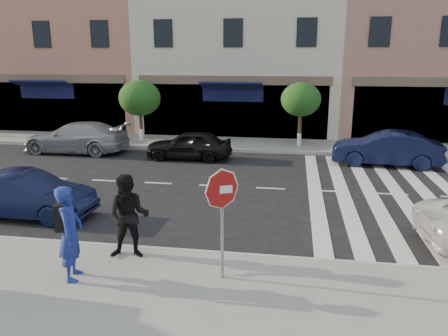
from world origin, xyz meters
TOP-DOWN VIEW (x-y plane):
  - ground at (0.00, 0.00)m, footprint 120.00×120.00m
  - sidewalk_near at (0.00, -3.75)m, footprint 60.00×4.50m
  - sidewalk_far at (0.00, 11.00)m, footprint 60.00×3.00m
  - building_west_mid at (-11.00, 17.00)m, footprint 10.00×9.00m
  - building_centre at (-0.50, 17.00)m, footprint 11.00×9.00m
  - street_tree_wb at (-5.00, 10.80)m, footprint 2.10×2.10m
  - street_tree_c at (3.00, 10.80)m, footprint 1.90×1.90m
  - stop_sign at (1.40, -2.62)m, footprint 0.73×0.36m
  - photographer at (-1.51, -3.07)m, footprint 0.62×0.79m
  - walker at (-0.73, -2.00)m, footprint 1.01×0.85m
  - car_near_mid at (-4.68, 0.25)m, footprint 3.92×1.46m
  - car_far_left at (-7.29, 8.28)m, footprint 4.92×2.09m
  - car_far_mid at (-1.77, 7.80)m, footprint 3.71×1.51m
  - car_far_right at (6.50, 7.98)m, footprint 4.41×1.90m

SIDE VIEW (x-z plane):
  - ground at x=0.00m, z-range 0.00..0.00m
  - sidewalk_near at x=0.00m, z-range 0.00..0.15m
  - sidewalk_far at x=0.00m, z-range 0.00..0.15m
  - car_far_mid at x=-1.77m, z-range 0.00..1.26m
  - car_near_mid at x=-4.68m, z-range 0.00..1.28m
  - car_far_right at x=6.50m, z-range 0.00..1.41m
  - car_far_left at x=-7.29m, z-range 0.00..1.42m
  - walker at x=-0.73m, z-range 0.15..2.01m
  - photographer at x=-1.51m, z-range 0.15..2.06m
  - stop_sign at x=1.40m, z-range 0.68..2.93m
  - street_tree_wb at x=-5.00m, z-range 0.78..3.84m
  - street_tree_c at x=3.00m, z-range 0.84..3.87m
  - building_centre at x=-0.50m, z-range 0.00..11.00m
  - building_west_mid at x=-11.00m, z-range 0.00..14.00m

